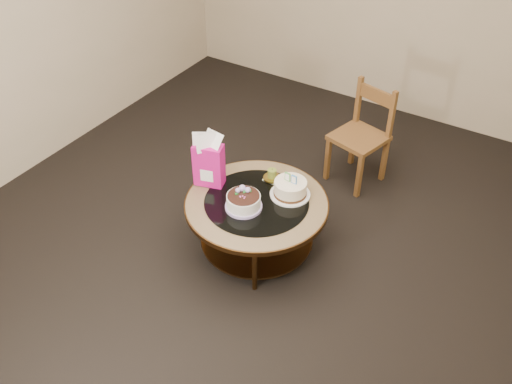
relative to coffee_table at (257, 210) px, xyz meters
The scene contains 8 objects.
ground 0.38m from the coffee_table, 164.05° to the left, with size 5.00×5.00×0.00m, color black.
room_walls 1.16m from the coffee_table, 164.05° to the left, with size 4.52×5.02×2.61m.
coffee_table is the anchor object (origin of this frame).
decorated_cake 0.17m from the coffee_table, 110.41° to the right, with size 0.26×0.26×0.15m.
cream_cake 0.28m from the coffee_table, 48.10° to the left, with size 0.29×0.29×0.18m.
gift_bag 0.49m from the coffee_table, behind, with size 0.23×0.19×0.42m.
pillar_candle 0.30m from the coffee_table, 97.59° to the left, with size 0.13×0.13×0.10m.
dining_chair 1.25m from the coffee_table, 77.47° to the left, with size 0.48×0.48×0.85m.
Camera 1 is at (1.63, -2.62, 3.00)m, focal length 40.00 mm.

